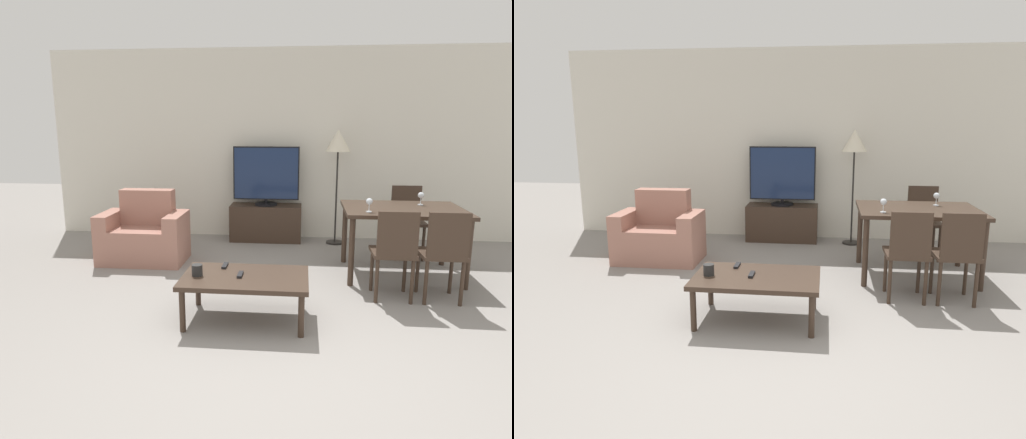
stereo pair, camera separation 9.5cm
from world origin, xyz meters
The scene contains 16 objects.
ground_plane centered at (0.00, 0.00, 0.00)m, with size 18.00×18.00×0.00m, color gray.
wall_back centered at (0.00, 3.76, 1.35)m, with size 7.10×0.06×2.70m.
armchair centered at (-1.76, 2.33, 0.31)m, with size 1.02×0.63×0.86m.
tv_stand centered at (-0.36, 3.48, 0.26)m, with size 1.01×0.41×0.52m.
tv centered at (-0.36, 3.48, 0.93)m, with size 0.93×0.32×0.83m.
coffee_table centered at (-0.32, 0.75, 0.36)m, with size 1.07×0.68×0.40m.
dining_table centered at (1.25, 2.11, 0.68)m, with size 1.28×0.94×0.76m.
dining_chair_near centered at (1.03, 1.33, 0.51)m, with size 0.40×0.40×0.89m.
dining_chair_far centered at (1.48, 2.89, 0.51)m, with size 0.40×0.40×0.89m.
dining_chair_near_right centered at (1.48, 1.33, 0.51)m, with size 0.40×0.40×0.89m.
floor_lamp centered at (0.62, 3.40, 1.36)m, with size 0.34×0.34×1.58m.
remote_primary centered at (-0.53, 0.98, 0.41)m, with size 0.04×0.15×0.02m.
remote_secondary centered at (-0.36, 0.75, 0.41)m, with size 0.04×0.15×0.02m.
cup_white_near centered at (-0.72, 0.71, 0.45)m, with size 0.09×0.09×0.10m.
wine_glass_left centered at (0.84, 1.83, 0.87)m, with size 0.07×0.07×0.15m.
wine_glass_center centered at (1.48, 2.30, 0.87)m, with size 0.07×0.07×0.15m.
Camera 2 is at (0.25, -2.91, 1.68)m, focal length 32.00 mm.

